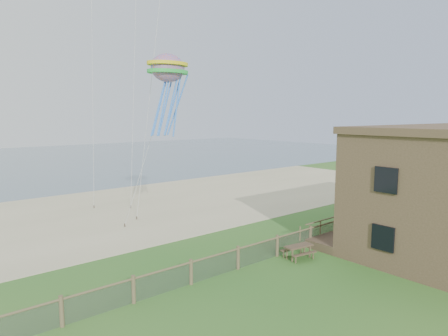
# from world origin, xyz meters

# --- Properties ---
(ground) EXTENTS (160.00, 160.00, 0.00)m
(ground) POSITION_xyz_m (0.00, 0.00, 0.00)
(ground) COLOR #276322
(ground) RESTS_ON ground
(sand_beach) EXTENTS (72.00, 20.00, 0.02)m
(sand_beach) POSITION_xyz_m (0.00, 22.00, 0.00)
(sand_beach) COLOR tan
(sand_beach) RESTS_ON ground
(chainlink_fence) EXTENTS (36.20, 0.20, 1.25)m
(chainlink_fence) POSITION_xyz_m (0.00, 6.00, 0.55)
(chainlink_fence) COLOR brown
(chainlink_fence) RESTS_ON ground
(motel_deck) EXTENTS (15.00, 2.00, 0.50)m
(motel_deck) POSITION_xyz_m (13.00, 5.00, 0.25)
(motel_deck) COLOR brown
(motel_deck) RESTS_ON ground
(picnic_table) EXTENTS (1.83, 1.49, 0.70)m
(picnic_table) POSITION_xyz_m (3.68, 5.00, 0.35)
(picnic_table) COLOR brown
(picnic_table) RESTS_ON ground
(octopus_kite) EXTENTS (3.16, 2.41, 6.04)m
(octopus_kite) POSITION_xyz_m (1.02, 14.17, 9.57)
(octopus_kite) COLOR #FF5D28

